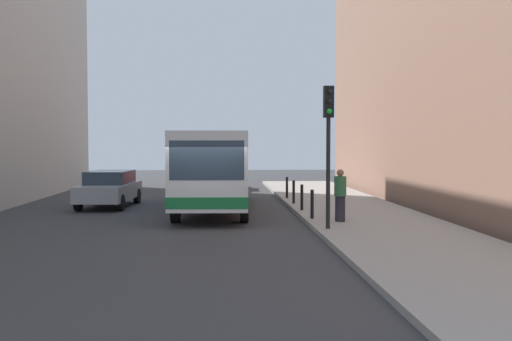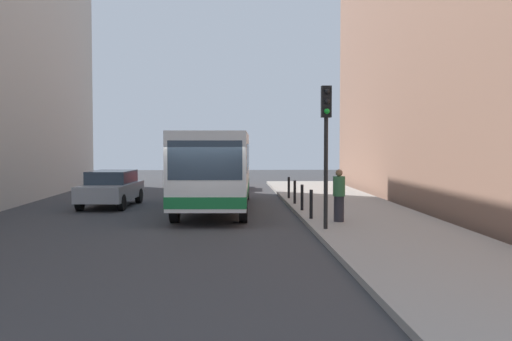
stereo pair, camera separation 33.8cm
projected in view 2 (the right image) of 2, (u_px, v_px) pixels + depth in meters
The scene contains 12 objects.
ground_plane at pixel (205, 227), 18.39m from camera, with size 80.00×80.00×0.00m, color #38383A.
sidewalk at pixel (375, 223), 18.63m from camera, with size 4.40×40.00×0.15m, color #9E9991.
building_right at pixel (509, 27), 22.57m from camera, with size 7.00×32.00×14.16m, color #936B56.
bus at pixel (216, 166), 23.36m from camera, with size 2.96×11.11×3.00m.
car_beside_bus at pixel (111, 188), 24.34m from camera, with size 2.11×4.52×1.48m.
car_behind_bus at pixel (223, 175), 33.96m from camera, with size 2.04×4.48×1.48m.
traffic_light at pixel (326, 130), 16.82m from camera, with size 0.28×0.33×4.10m.
bollard_near at pixel (311, 204), 19.24m from camera, with size 0.11×0.11×0.95m, color black.
bollard_mid at pixel (302, 197), 21.66m from camera, with size 0.11×0.11×0.95m, color black.
bollard_far at pixel (295, 192), 24.09m from camera, with size 0.11×0.11×0.95m, color black.
bollard_farthest at pixel (289, 188), 26.51m from camera, with size 0.11×0.11×0.95m, color black.
pedestrian_near_signal at pixel (339, 196), 18.49m from camera, with size 0.38×0.38×1.65m.
Camera 2 is at (0.79, -18.35, 2.60)m, focal length 41.33 mm.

